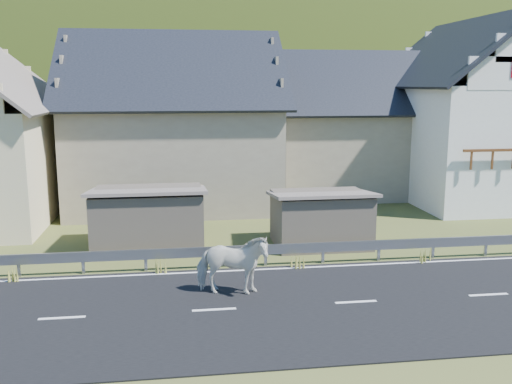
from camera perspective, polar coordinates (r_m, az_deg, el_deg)
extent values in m
plane|color=#323F1B|center=(15.89, -4.21, -11.80)|extent=(160.00, 160.00, 0.00)
cube|color=black|center=(15.88, -4.21, -11.73)|extent=(60.00, 7.00, 0.04)
cube|color=silver|center=(15.87, -4.21, -11.65)|extent=(60.00, 6.60, 0.01)
cube|color=#93969B|center=(19.16, -4.98, -5.99)|extent=(28.00, 0.08, 0.34)
cube|color=#93969B|center=(19.88, -22.64, -6.87)|extent=(0.10, 0.06, 0.70)
cube|color=#93969B|center=(19.47, -16.90, -6.86)|extent=(0.10, 0.06, 0.70)
cube|color=#93969B|center=(19.25, -10.97, -6.78)|extent=(0.10, 0.06, 0.70)
cube|color=#93969B|center=(19.24, -4.98, -6.63)|extent=(0.10, 0.06, 0.70)
cube|color=#93969B|center=(19.44, 0.96, -6.41)|extent=(0.10, 0.06, 0.70)
cube|color=#93969B|center=(19.84, 6.70, -6.12)|extent=(0.10, 0.06, 0.70)
cube|color=#93969B|center=(20.43, 12.16, -5.80)|extent=(0.10, 0.06, 0.70)
cube|color=#93969B|center=(21.19, 17.27, -5.45)|extent=(0.10, 0.06, 0.70)
cube|color=#93969B|center=(22.11, 21.99, -5.09)|extent=(0.10, 0.06, 0.70)
cube|color=brown|center=(21.75, -10.69, -2.69)|extent=(4.30, 3.30, 2.40)
cube|color=brown|center=(21.94, 6.49, -2.72)|extent=(3.80, 2.90, 2.20)
cube|color=gray|center=(29.86, -8.16, 3.75)|extent=(10.00, 9.00, 5.00)
cube|color=gray|center=(33.38, 9.32, 4.10)|extent=(9.00, 8.00, 4.60)
cube|color=white|center=(32.92, 20.99, 4.66)|extent=(8.00, 10.00, 6.00)
ellipsoid|color=#22340E|center=(196.48, -6.25, 3.05)|extent=(440.00, 280.00, 260.00)
imported|color=silver|center=(16.64, -2.42, -7.26)|extent=(1.36, 2.28, 1.80)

